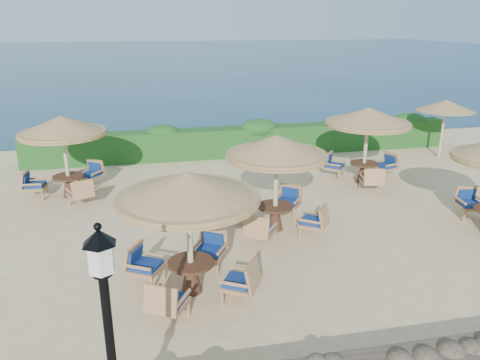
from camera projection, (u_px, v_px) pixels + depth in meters
ground at (303, 222)px, 13.29m from camera, size 120.00×120.00×0.00m
sea at (165, 55)px, 78.14m from camera, size 160.00×160.00×0.00m
hedge at (247, 141)px, 19.76m from camera, size 18.00×0.90×1.20m
extra_parasol at (446, 106)px, 18.92m from camera, size 2.30×2.30×2.41m
cafe_set_0 at (189, 211)px, 9.28m from camera, size 2.89×2.89×2.65m
cafe_set_1 at (276, 167)px, 12.24m from camera, size 2.69×2.69×2.65m
cafe_set_3 at (64, 140)px, 14.64m from camera, size 2.78×2.77×2.65m
cafe_set_4 at (367, 128)px, 16.00m from camera, size 2.91×2.91×2.65m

